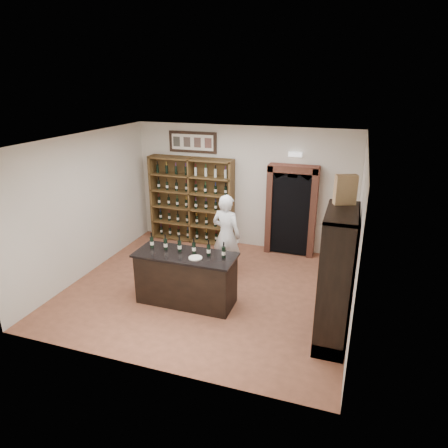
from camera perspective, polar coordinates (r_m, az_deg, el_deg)
The scene contains 20 objects.
floor at distance 8.24m, azimuth -2.32°, elevation -9.19°, with size 5.50×5.50×0.00m, color #97563C.
ceiling at distance 7.26m, azimuth -2.66°, elevation 11.94°, with size 5.50×5.50×0.00m, color white.
wall_back at distance 9.89m, azimuth 2.72°, elevation 5.25°, with size 5.50×0.04×3.00m, color beige.
wall_left at distance 8.94m, azimuth -19.19°, elevation 2.53°, with size 0.04×5.00×3.00m, color beige.
wall_right at distance 7.16m, azimuth 18.54°, elevation -1.65°, with size 0.04×5.00×3.00m, color beige.
wine_shelf at distance 10.27m, azimuth -4.58°, elevation 3.45°, with size 2.20×0.38×2.20m.
framed_picture at distance 10.08m, azimuth -4.50°, elevation 11.59°, with size 1.25×0.04×0.52m, color black.
arched_doorway at distance 9.58m, azimuth 9.61°, elevation 2.23°, with size 1.17×0.35×2.17m.
emergency_light at distance 9.36m, azimuth 10.15°, elevation 9.77°, with size 0.30×0.10×0.10m, color white.
tasting_counter at distance 7.58m, azimuth -5.43°, elevation -7.76°, with size 1.88×0.78×1.00m.
counter_bottle_0 at distance 7.68m, azimuth -10.28°, elevation -2.58°, with size 0.07×0.07×0.30m.
counter_bottle_1 at distance 7.56m, azimuth -8.35°, elevation -2.86°, with size 0.07×0.07×0.30m.
counter_bottle_2 at distance 7.44m, azimuth -6.37°, elevation -3.15°, with size 0.07×0.07×0.30m.
counter_bottle_3 at distance 7.33m, azimuth -4.32°, elevation -3.44°, with size 0.07×0.07×0.30m.
counter_bottle_4 at distance 7.23m, azimuth -2.21°, elevation -3.74°, with size 0.07×0.07×0.30m.
counter_bottle_5 at distance 7.14m, azimuth -0.04°, elevation -4.04°, with size 0.07×0.07×0.30m.
side_cabinet at distance 6.66m, azimuth 15.73°, elevation -10.16°, with size 0.48×1.20×2.20m.
shopkeeper at distance 8.45m, azimuth 0.34°, elevation -1.64°, with size 0.65×0.43×1.79m, color white.
plate at distance 7.17m, azimuth -4.11°, elevation -4.85°, with size 0.25×0.25×0.02m, color silver.
wine_crate at distance 6.36m, azimuth 16.96°, elevation 4.71°, with size 0.33×0.13×0.46m, color tan.
Camera 1 is at (2.60, -6.70, 4.02)m, focal length 32.00 mm.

